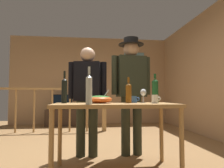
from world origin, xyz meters
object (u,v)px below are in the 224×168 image
object	(u,v)px
flat_screen_tv	(62,101)
wine_bottle_dark	(64,90)
salad_bowl	(99,99)
wine_bottle_amber	(129,92)
wine_bottle_clear	(89,89)
tv_console	(62,118)
person_standing_right	(131,84)
wine_glass	(143,93)
serving_table	(115,111)
mug_blue	(134,99)
wine_bottle_green	(155,90)
stair_railing	(70,104)
person_standing_left	(87,92)
framed_picture	(134,65)
mug_white	(155,99)

from	to	relation	value
flat_screen_tv	wine_bottle_dark	xyz separation A→B (m)	(0.48, -3.52, 0.21)
salad_bowl	wine_bottle_amber	xyz separation A→B (m)	(0.35, 0.02, 0.08)
wine_bottle_clear	tv_console	bearing A→B (deg)	100.99
wine_bottle_clear	person_standing_right	distance (m)	1.08
tv_console	wine_glass	size ratio (longest dim) A/B	5.17
serving_table	mug_blue	bearing A→B (deg)	36.58
wine_bottle_green	mug_blue	world-z (taller)	wine_bottle_green
stair_railing	person_standing_left	size ratio (longest dim) A/B	1.65
wine_bottle_clear	person_standing_left	xyz separation A→B (m)	(-0.02, 0.88, -0.02)
wine_bottle_dark	mug_blue	xyz separation A→B (m)	(0.85, 0.07, -0.11)
serving_table	wine_bottle_dark	bearing A→B (deg)	167.64
stair_railing	serving_table	bearing A→B (deg)	-74.05
framed_picture	person_standing_right	size ratio (longest dim) A/B	0.47
framed_picture	person_standing_left	bearing A→B (deg)	-113.44
framed_picture	salad_bowl	xyz separation A→B (m)	(-1.31, -3.88, -1.01)
framed_picture	wine_bottle_green	bearing A→B (deg)	-98.98
serving_table	mug_blue	world-z (taller)	mug_blue
salad_bowl	mug_blue	distance (m)	0.46
wine_bottle_green	person_standing_right	xyz separation A→B (m)	(-0.21, 0.46, 0.11)
serving_table	wine_bottle_amber	size ratio (longest dim) A/B	4.43
mug_blue	stair_railing	bearing A→B (deg)	112.63
wine_glass	wine_bottle_green	distance (m)	0.15
person_standing_left	person_standing_right	bearing A→B (deg)	-171.94
mug_white	person_standing_right	world-z (taller)	person_standing_right
wine_bottle_clear	mug_blue	bearing A→B (deg)	39.07
wine_glass	salad_bowl	bearing A→B (deg)	-169.69
tv_console	person_standing_left	xyz separation A→B (m)	(0.74, -3.06, 0.68)
framed_picture	mug_blue	distance (m)	4.00
tv_console	person_standing_right	distance (m)	3.46
framed_picture	mug_white	size ratio (longest dim) A/B	7.39
tv_console	wine_bottle_clear	bearing A→B (deg)	-79.01
flat_screen_tv	serving_table	bearing A→B (deg)	-73.72
person_standing_left	person_standing_right	distance (m)	0.65
serving_table	stair_railing	bearing A→B (deg)	105.95
salad_bowl	wine_bottle_dark	xyz separation A→B (m)	(-0.41, 0.05, 0.10)
stair_railing	framed_picture	bearing A→B (deg)	34.76
mug_white	person_standing_right	xyz separation A→B (m)	(-0.15, 0.63, 0.21)
tv_console	flat_screen_tv	bearing A→B (deg)	-90.00
person_standing_right	serving_table	bearing A→B (deg)	54.30
mug_blue	mug_white	world-z (taller)	mug_white
salad_bowl	wine_bottle_green	bearing A→B (deg)	5.57
tv_console	mug_white	xyz separation A→B (m)	(1.53, -3.69, 0.59)
framed_picture	mug_blue	xyz separation A→B (m)	(-0.87, -3.77, -1.02)
wine_bottle_dark	person_standing_left	world-z (taller)	person_standing_left
wine_bottle_green	framed_picture	bearing A→B (deg)	81.02
mug_blue	person_standing_left	bearing A→B (deg)	144.65
flat_screen_tv	person_standing_left	distance (m)	3.13
flat_screen_tv	wine_bottle_green	xyz separation A→B (m)	(1.59, -3.49, 0.21)
tv_console	wine_bottle_green	xyz separation A→B (m)	(1.59, -3.53, 0.70)
wine_bottle_green	mug_white	distance (m)	0.21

